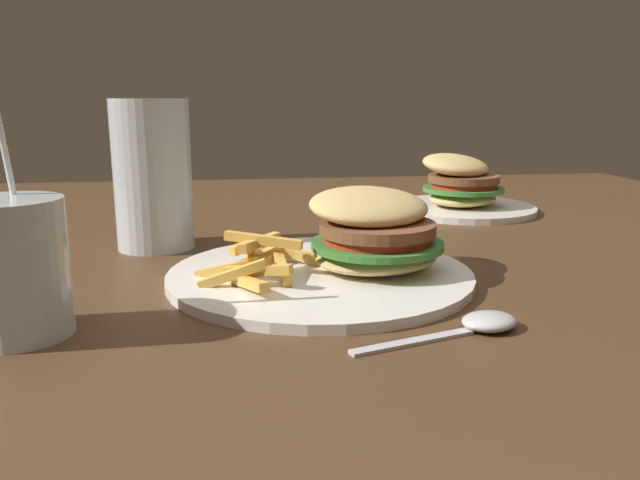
{
  "coord_description": "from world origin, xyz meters",
  "views": [
    {
      "loc": [
        -0.11,
        -0.72,
        0.9
      ],
      "look_at": [
        -0.03,
        -0.11,
        0.76
      ],
      "focal_mm": 35.0,
      "sensor_mm": 36.0,
      "label": 1
    }
  ],
  "objects_px": {
    "meal_plate_near": "(346,252)",
    "juice_glass": "(14,273)",
    "spoon": "(481,324)",
    "meal_plate_far": "(461,190)",
    "beer_glass": "(153,179)"
  },
  "relations": [
    {
      "from": "beer_glass",
      "to": "spoon",
      "type": "xyz_separation_m",
      "value": [
        0.3,
        -0.33,
        -0.08
      ]
    },
    {
      "from": "beer_glass",
      "to": "meal_plate_far",
      "type": "bearing_deg",
      "value": 22.57
    },
    {
      "from": "beer_glass",
      "to": "juice_glass",
      "type": "distance_m",
      "value": 0.3
    },
    {
      "from": "juice_glass",
      "to": "spoon",
      "type": "height_order",
      "value": "juice_glass"
    },
    {
      "from": "meal_plate_near",
      "to": "juice_glass",
      "type": "xyz_separation_m",
      "value": [
        -0.28,
        -0.12,
        0.02
      ]
    },
    {
      "from": "juice_glass",
      "to": "meal_plate_near",
      "type": "bearing_deg",
      "value": 23.24
    },
    {
      "from": "spoon",
      "to": "beer_glass",
      "type": "bearing_deg",
      "value": 114.39
    },
    {
      "from": "meal_plate_near",
      "to": "juice_glass",
      "type": "height_order",
      "value": "juice_glass"
    },
    {
      "from": "meal_plate_near",
      "to": "meal_plate_far",
      "type": "height_order",
      "value": "meal_plate_far"
    },
    {
      "from": "meal_plate_far",
      "to": "spoon",
      "type": "bearing_deg",
      "value": -108.27
    },
    {
      "from": "spoon",
      "to": "meal_plate_far",
      "type": "relative_size",
      "value": 0.64
    },
    {
      "from": "beer_glass",
      "to": "juice_glass",
      "type": "bearing_deg",
      "value": -103.99
    },
    {
      "from": "meal_plate_near",
      "to": "beer_glass",
      "type": "bearing_deg",
      "value": 141.89
    },
    {
      "from": "meal_plate_near",
      "to": "beer_glass",
      "type": "distance_m",
      "value": 0.28
    },
    {
      "from": "juice_glass",
      "to": "meal_plate_far",
      "type": "distance_m",
      "value": 0.72
    }
  ]
}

